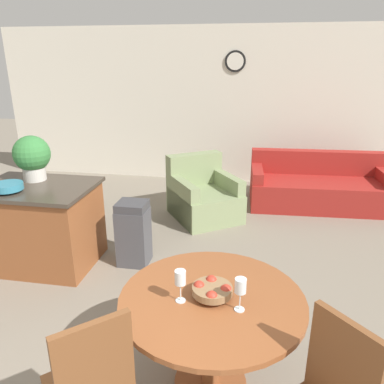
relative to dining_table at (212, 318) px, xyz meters
name	(u,v)px	position (x,y,z in m)	size (l,w,h in m)	color
wall_back	(218,107)	(-0.50, 4.72, 0.79)	(8.00, 0.09, 2.70)	silver
dining_table	(212,318)	(0.00, 0.00, 0.00)	(1.19, 1.19, 0.73)	brown
fruit_bowl	(212,290)	(0.00, 0.00, 0.22)	(0.26, 0.26, 0.10)	olive
wine_glass_left	(180,279)	(-0.19, -0.07, 0.32)	(0.07, 0.07, 0.22)	silver
wine_glass_right	(240,287)	(0.18, -0.10, 0.32)	(0.07, 0.07, 0.22)	silver
kitchen_island	(40,225)	(-2.05, 1.35, -0.11)	(1.21, 0.88, 0.90)	brown
teal_bowl	(8,187)	(-2.19, 1.14, 0.39)	(0.29, 0.29, 0.09)	teal
potted_plant	(32,156)	(-2.15, 1.54, 0.61)	(0.39, 0.39, 0.49)	beige
trash_bin	(134,233)	(-1.05, 1.52, -0.20)	(0.33, 0.30, 0.72)	#47474C
couch	(318,188)	(1.19, 3.70, -0.28)	(2.09, 1.01, 0.79)	maroon
armchair	(203,197)	(-0.49, 2.95, -0.27)	(1.20, 1.22, 0.86)	gray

